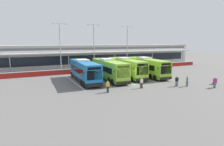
% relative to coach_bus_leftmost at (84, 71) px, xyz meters
% --- Properties ---
extents(ground_plane, '(200.00, 200.00, 0.00)m').
position_rel_coach_bus_leftmost_xyz_m(ground_plane, '(6.54, -5.87, -1.79)').
color(ground_plane, '#605E5B').
extents(terminal_building, '(70.00, 13.00, 6.00)m').
position_rel_coach_bus_leftmost_xyz_m(terminal_building, '(6.54, 21.03, 1.23)').
color(terminal_building, silver).
rests_on(terminal_building, ground).
extents(red_barrier_wall, '(60.00, 0.40, 1.10)m').
position_rel_coach_bus_leftmost_xyz_m(red_barrier_wall, '(6.54, 8.63, -1.23)').
color(red_barrier_wall, maroon).
rests_on(red_barrier_wall, ground).
extents(coach_bus_leftmost, '(3.31, 12.25, 3.78)m').
position_rel_coach_bus_leftmost_xyz_m(coach_bus_leftmost, '(0.00, 0.00, 0.00)').
color(coach_bus_leftmost, '#1972B7').
rests_on(coach_bus_leftmost, ground).
extents(coach_bus_left_centre, '(3.31, 12.25, 3.78)m').
position_rel_coach_bus_leftmost_xyz_m(coach_bus_left_centre, '(4.61, -0.37, 0.00)').
color(coach_bus_left_centre, '#8CC633').
rests_on(coach_bus_left_centre, ground).
extents(coach_bus_centre, '(3.31, 12.25, 3.78)m').
position_rel_coach_bus_leftmost_xyz_m(coach_bus_centre, '(8.75, 0.51, 0.00)').
color(coach_bus_centre, '#8CC633').
rests_on(coach_bus_centre, ground).
extents(coach_bus_right_centre, '(3.31, 12.25, 3.78)m').
position_rel_coach_bus_leftmost_xyz_m(coach_bus_right_centre, '(12.99, -0.45, 0.00)').
color(coach_bus_right_centre, '#8CC633').
rests_on(coach_bus_right_centre, ground).
extents(bay_stripe_far_west, '(0.14, 13.00, 0.01)m').
position_rel_coach_bus_leftmost_xyz_m(bay_stripe_far_west, '(-1.86, 0.13, -1.78)').
color(bay_stripe_far_west, silver).
rests_on(bay_stripe_far_west, ground).
extents(bay_stripe_west, '(0.14, 13.00, 0.01)m').
position_rel_coach_bus_leftmost_xyz_m(bay_stripe_west, '(2.34, 0.13, -1.78)').
color(bay_stripe_west, silver).
rests_on(bay_stripe_west, ground).
extents(bay_stripe_mid_west, '(0.14, 13.00, 0.01)m').
position_rel_coach_bus_leftmost_xyz_m(bay_stripe_mid_west, '(6.54, 0.13, -1.78)').
color(bay_stripe_mid_west, silver).
rests_on(bay_stripe_mid_west, ground).
extents(bay_stripe_centre, '(0.14, 13.00, 0.01)m').
position_rel_coach_bus_leftmost_xyz_m(bay_stripe_centre, '(10.74, 0.13, -1.78)').
color(bay_stripe_centre, silver).
rests_on(bay_stripe_centre, ground).
extents(bay_stripe_mid_east, '(0.14, 13.00, 0.01)m').
position_rel_coach_bus_leftmost_xyz_m(bay_stripe_mid_east, '(14.94, 0.13, -1.78)').
color(bay_stripe_mid_east, silver).
rests_on(bay_stripe_mid_east, ground).
extents(pedestrian_with_handbag, '(0.55, 0.59, 1.62)m').
position_rel_coach_bus_leftmost_xyz_m(pedestrian_with_handbag, '(16.33, -13.11, -0.93)').
color(pedestrian_with_handbag, slate).
rests_on(pedestrian_with_handbag, ground).
extents(pedestrian_in_dark_coat, '(0.54, 0.36, 1.62)m').
position_rel_coach_bus_leftmost_xyz_m(pedestrian_in_dark_coat, '(11.80, -9.99, -0.91)').
color(pedestrian_in_dark_coat, slate).
rests_on(pedestrian_in_dark_coat, ground).
extents(pedestrian_child, '(0.54, 0.29, 1.62)m').
position_rel_coach_bus_leftmost_xyz_m(pedestrian_child, '(6.18, -8.62, -0.91)').
color(pedestrian_child, '#4C4238').
rests_on(pedestrian_child, ground).
extents(pedestrian_near_bin, '(0.52, 0.40, 1.62)m').
position_rel_coach_bus_leftmost_xyz_m(pedestrian_near_bin, '(0.70, -8.54, -0.91)').
color(pedestrian_near_bin, black).
rests_on(pedestrian_near_bin, ground).
extents(pedestrian_approaching_bus, '(0.49, 0.38, 1.62)m').
position_rel_coach_bus_leftmost_xyz_m(pedestrian_approaching_bus, '(13.27, -10.68, -0.91)').
color(pedestrian_approaching_bus, slate).
rests_on(pedestrian_approaching_bus, ground).
extents(lamp_post_west, '(3.24, 0.28, 11.00)m').
position_rel_coach_bus_leftmost_xyz_m(lamp_post_west, '(-1.84, 11.57, 4.50)').
color(lamp_post_west, '#9E9EA3').
rests_on(lamp_post_west, ground).
extents(lamp_post_centre, '(3.24, 0.28, 11.00)m').
position_rel_coach_bus_leftmost_xyz_m(lamp_post_centre, '(5.94, 11.01, 4.50)').
color(lamp_post_centre, '#9E9EA3').
rests_on(lamp_post_centre, ground).
extents(lamp_post_east, '(3.24, 0.28, 11.00)m').
position_rel_coach_bus_leftmost_xyz_m(lamp_post_east, '(15.42, 11.56, 4.50)').
color(lamp_post_east, '#9E9EA3').
rests_on(lamp_post_east, ground).
extents(litter_bin, '(0.54, 0.54, 0.93)m').
position_rel_coach_bus_leftmost_xyz_m(litter_bin, '(18.63, -11.53, -1.32)').
color(litter_bin, '#2D5133').
rests_on(litter_bin, ground).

